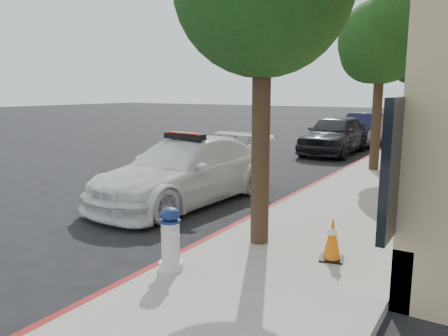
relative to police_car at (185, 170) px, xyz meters
The scene contains 10 objects.
ground 0.78m from the police_car, 16.83° to the left, with size 120.00×120.00×0.00m, color black.
sidewalk 10.72m from the police_car, 69.68° to the left, with size 3.20×50.00×0.15m, color gray.
curb_strip 10.29m from the police_car, 77.76° to the left, with size 0.12×50.00×0.15m, color maroon.
tree_mid 7.55m from the police_car, 63.17° to the left, with size 2.77×2.64×5.43m.
tree_far 14.80m from the police_car, 77.75° to the left, with size 3.10×3.00×5.81m.
police_car is the anchor object (origin of this frame).
parked_car_mid 9.80m from the police_car, 87.03° to the left, with size 1.95×4.85×1.65m, color black.
parked_car_far 13.45m from the police_car, 86.67° to the left, with size 1.63×4.67×1.54m, color black.
fire_hydrant 4.40m from the police_car, 55.91° to the right, with size 0.39×0.35×0.91m.
traffic_cone 4.79m from the police_car, 25.86° to the right, with size 0.41×0.41×0.66m.
Camera 1 is at (6.10, -8.28, 2.68)m, focal length 35.00 mm.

